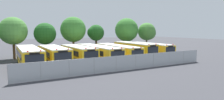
{
  "coord_description": "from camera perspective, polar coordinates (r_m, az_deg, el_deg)",
  "views": [
    {
      "loc": [
        -13.58,
        -27.91,
        4.9
      ],
      "look_at": [
        2.4,
        0.0,
        1.6
      ],
      "focal_mm": 32.63,
      "sensor_mm": 36.0,
      "label": 1
    }
  ],
  "objects": [
    {
      "name": "school_bus_5",
      "position": [
        34.67,
        6.32,
        0.11
      ],
      "size": [
        2.58,
        9.67,
        2.76
      ],
      "rotation": [
        0.0,
        0.0,
        3.13
      ],
      "color": "yellow",
      "rests_on": "ground_plane"
    },
    {
      "name": "tree_4",
      "position": [
        42.45,
        -4.71,
        4.81
      ],
      "size": [
        3.61,
        3.36,
        5.84
      ],
      "color": "#4C3823",
      "rests_on": "ground_plane"
    },
    {
      "name": "school_bus_6",
      "position": [
        36.73,
        10.39,
        0.21
      ],
      "size": [
        2.77,
        10.2,
        2.55
      ],
      "rotation": [
        0.0,
        0.0,
        3.17
      ],
      "color": "yellow",
      "rests_on": "ground_plane"
    },
    {
      "name": "tree_5",
      "position": [
        43.86,
        4.01,
        5.56
      ],
      "size": [
        5.0,
        5.0,
        7.24
      ],
      "color": "#4C3823",
      "rests_on": "ground_plane"
    },
    {
      "name": "school_bus_4",
      "position": [
        32.58,
        1.5,
        -0.44
      ],
      "size": [
        2.76,
        11.45,
        2.5
      ],
      "rotation": [
        0.0,
        0.0,
        3.11
      ],
      "color": "yellow",
      "rests_on": "ground_plane"
    },
    {
      "name": "school_bus_0",
      "position": [
        28.53,
        -22.23,
        -1.62
      ],
      "size": [
        2.73,
        11.22,
        2.67
      ],
      "rotation": [
        0.0,
        0.0,
        3.11
      ],
      "color": "yellow",
      "rests_on": "ground_plane"
    },
    {
      "name": "tree_1",
      "position": [
        36.88,
        -26.04,
        4.92
      ],
      "size": [
        4.5,
        4.5,
        6.88
      ],
      "color": "#4C3823",
      "rests_on": "ground_plane"
    },
    {
      "name": "tree_2",
      "position": [
        38.47,
        -18.09,
        4.48
      ],
      "size": [
        3.9,
        3.9,
        6.04
      ],
      "color": "#4C3823",
      "rests_on": "ground_plane"
    },
    {
      "name": "school_bus_2",
      "position": [
        30.04,
        -9.41,
        -1.01
      ],
      "size": [
        2.59,
        9.27,
        2.56
      ],
      "rotation": [
        0.0,
        0.0,
        3.16
      ],
      "color": "yellow",
      "rests_on": "ground_plane"
    },
    {
      "name": "chainlink_fence",
      "position": [
        24.34,
        4.06,
        -3.49
      ],
      "size": [
        25.3,
        0.07,
        1.84
      ],
      "color": "#9EA0A3",
      "rests_on": "ground_plane"
    },
    {
      "name": "tree_3",
      "position": [
        39.77,
        -10.62,
        5.7
      ],
      "size": [
        4.85,
        4.85,
        7.26
      ],
      "color": "#4C3823",
      "rests_on": "ground_plane"
    },
    {
      "name": "school_bus_3",
      "position": [
        31.19,
        -4.0,
        -0.73
      ],
      "size": [
        2.88,
        11.57,
        2.52
      ],
      "rotation": [
        0.0,
        0.0,
        3.17
      ],
      "color": "yellow",
      "rests_on": "ground_plane"
    },
    {
      "name": "school_bus_1",
      "position": [
        29.08,
        -16.01,
        -1.32
      ],
      "size": [
        2.66,
        9.47,
        2.62
      ],
      "rotation": [
        0.0,
        0.0,
        3.13
      ],
      "color": "yellow",
      "rests_on": "ground_plane"
    },
    {
      "name": "ground_plane",
      "position": [
        31.42,
        -3.81,
        -3.13
      ],
      "size": [
        160.0,
        160.0,
        0.0
      ],
      "primitive_type": "plane",
      "color": "#38383D"
    },
    {
      "name": "tree_6",
      "position": [
        47.03,
        9.91,
        4.98
      ],
      "size": [
        4.21,
        3.98,
        6.34
      ],
      "color": "#4C3823",
      "rests_on": "ground_plane"
    }
  ]
}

